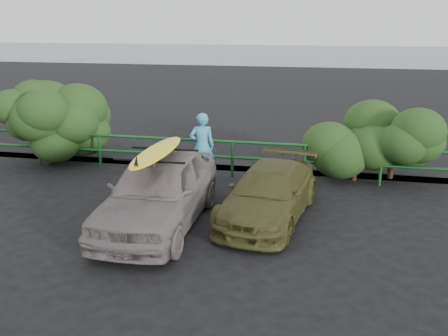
{
  "coord_description": "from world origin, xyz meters",
  "views": [
    {
      "loc": [
        3.57,
        -8.2,
        4.24
      ],
      "look_at": [
        1.41,
        1.96,
        1.15
      ],
      "focal_mm": 40.0,
      "sensor_mm": 36.0,
      "label": 1
    }
  ],
  "objects_px": {
    "man": "(202,146)",
    "surfboard": "(157,152)",
    "olive_vehicle": "(269,193)",
    "sedan": "(159,191)",
    "guardrail": "(198,157)"
  },
  "relations": [
    {
      "from": "man",
      "to": "surfboard",
      "type": "relative_size",
      "value": 0.67
    },
    {
      "from": "olive_vehicle",
      "to": "sedan",
      "type": "bearing_deg",
      "value": -149.76
    },
    {
      "from": "sedan",
      "to": "surfboard",
      "type": "height_order",
      "value": "surfboard"
    },
    {
      "from": "sedan",
      "to": "olive_vehicle",
      "type": "relative_size",
      "value": 1.14
    },
    {
      "from": "olive_vehicle",
      "to": "surfboard",
      "type": "height_order",
      "value": "surfboard"
    },
    {
      "from": "man",
      "to": "olive_vehicle",
      "type": "bearing_deg",
      "value": 114.44
    },
    {
      "from": "guardrail",
      "to": "olive_vehicle",
      "type": "distance_m",
      "value": 3.71
    },
    {
      "from": "olive_vehicle",
      "to": "man",
      "type": "bearing_deg",
      "value": 139.86
    },
    {
      "from": "sedan",
      "to": "guardrail",
      "type": "bearing_deg",
      "value": 91.87
    },
    {
      "from": "olive_vehicle",
      "to": "surfboard",
      "type": "xyz_separation_m",
      "value": [
        -2.25,
        -0.89,
        1.05
      ]
    },
    {
      "from": "guardrail",
      "to": "man",
      "type": "height_order",
      "value": "man"
    },
    {
      "from": "guardrail",
      "to": "surfboard",
      "type": "distance_m",
      "value": 3.89
    },
    {
      "from": "man",
      "to": "surfboard",
      "type": "distance_m",
      "value": 3.43
    },
    {
      "from": "guardrail",
      "to": "sedan",
      "type": "relative_size",
      "value": 3.11
    },
    {
      "from": "guardrail",
      "to": "sedan",
      "type": "height_order",
      "value": "sedan"
    }
  ]
}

